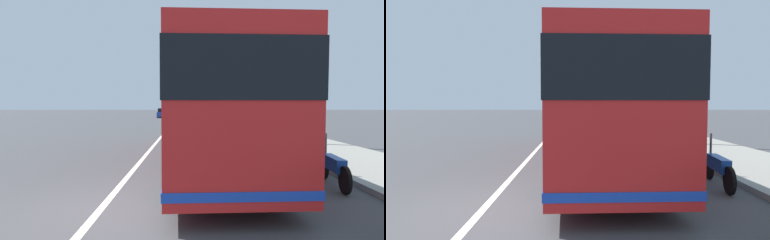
{
  "view_description": "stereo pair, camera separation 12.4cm",
  "coord_description": "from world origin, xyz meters",
  "views": [
    {
      "loc": [
        -5.75,
        -1.71,
        2.05
      ],
      "look_at": [
        6.3,
        -1.87,
        1.43
      ],
      "focal_mm": 28.19,
      "sensor_mm": 36.0,
      "label": 1
    },
    {
      "loc": [
        -5.75,
        -1.84,
        2.05
      ],
      "look_at": [
        6.3,
        -1.87,
        1.43
      ],
      "focal_mm": 28.19,
      "sensor_mm": 36.0,
      "label": 2
    }
  ],
  "objects": [
    {
      "name": "car_behind_bus",
      "position": [
        42.19,
        2.17,
        0.7
      ],
      "size": [
        4.55,
        1.98,
        1.46
      ],
      "rotation": [
        0.0,
        0.0,
        3.16
      ],
      "color": "navy",
      "rests_on": "ground"
    },
    {
      "name": "car_side_street",
      "position": [
        44.33,
        -2.87,
        0.71
      ],
      "size": [
        4.4,
        1.92,
        1.51
      ],
      "rotation": [
        0.0,
        0.0,
        0.03
      ],
      "color": "black",
      "rests_on": "ground"
    },
    {
      "name": "utility_pole",
      "position": [
        8.68,
        -8.0,
        3.24
      ],
      "size": [
        0.21,
        0.21,
        6.47
      ],
      "primitive_type": "cylinder",
      "color": "slate",
      "rests_on": "ground"
    },
    {
      "name": "car_far_distant",
      "position": [
        50.42,
        2.16,
        0.7
      ],
      "size": [
        4.05,
        1.9,
        1.48
      ],
      "rotation": [
        0.0,
        0.0,
        3.18
      ],
      "color": "gray",
      "rests_on": "ground"
    },
    {
      "name": "lane_divider_line",
      "position": [
        10.0,
        0.0,
        0.0
      ],
      "size": [
        110.0,
        0.16,
        0.01
      ],
      "primitive_type": "cube",
      "color": "silver",
      "rests_on": "ground"
    },
    {
      "name": "coach_bus",
      "position": [
        5.1,
        -2.35,
        2.03
      ],
      "size": [
        12.56,
        3.09,
        3.51
      ],
      "rotation": [
        0.0,
        0.0,
        0.04
      ],
      "color": "red",
      "rests_on": "ground"
    },
    {
      "name": "motorcycle_by_tree",
      "position": [
        1.74,
        -5.39,
        0.47
      ],
      "size": [
        2.12,
        0.37,
        1.27
      ],
      "rotation": [
        0.0,
        0.0,
        -0.12
      ],
      "color": "black",
      "rests_on": "ground"
    },
    {
      "name": "ground_plane",
      "position": [
        0.0,
        0.0,
        0.0
      ],
      "size": [
        220.0,
        220.0,
        0.0
      ],
      "primitive_type": "plane",
      "color": "#424244"
    },
    {
      "name": "motorcycle_far_end",
      "position": [
        4.43,
        -5.14,
        0.47
      ],
      "size": [
        2.05,
        0.67,
        1.27
      ],
      "rotation": [
        0.0,
        0.0,
        -0.28
      ],
      "color": "black",
      "rests_on": "ground"
    },
    {
      "name": "sidewalk_curb",
      "position": [
        10.0,
        -7.68,
        0.07
      ],
      "size": [
        110.0,
        3.6,
        0.14
      ],
      "primitive_type": "cube",
      "color": "gray",
      "rests_on": "ground"
    }
  ]
}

